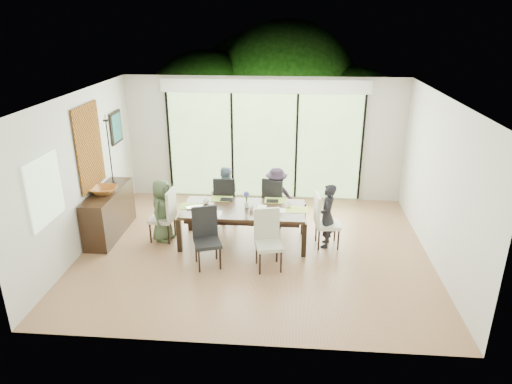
# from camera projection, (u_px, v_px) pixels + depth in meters

# --- Properties ---
(floor) EXTENTS (6.00, 5.00, 0.01)m
(floor) POSITION_uv_depth(u_px,v_px,m) (255.00, 250.00, 8.08)
(floor) COLOR brown
(floor) RESTS_ON ground
(ceiling) EXTENTS (6.00, 5.00, 0.01)m
(ceiling) POSITION_uv_depth(u_px,v_px,m) (255.00, 96.00, 7.09)
(ceiling) COLOR white
(ceiling) RESTS_ON wall_back
(wall_back) EXTENTS (6.00, 0.02, 2.70)m
(wall_back) POSITION_uv_depth(u_px,v_px,m) (264.00, 139.00, 9.92)
(wall_back) COLOR beige
(wall_back) RESTS_ON floor
(wall_front) EXTENTS (6.00, 0.02, 2.70)m
(wall_front) POSITION_uv_depth(u_px,v_px,m) (237.00, 251.00, 5.26)
(wall_front) COLOR white
(wall_front) RESTS_ON floor
(wall_left) EXTENTS (0.02, 5.00, 2.70)m
(wall_left) POSITION_uv_depth(u_px,v_px,m) (80.00, 173.00, 7.81)
(wall_left) COLOR silver
(wall_left) RESTS_ON floor
(wall_right) EXTENTS (0.02, 5.00, 2.70)m
(wall_right) POSITION_uv_depth(u_px,v_px,m) (440.00, 183.00, 7.36)
(wall_right) COLOR silver
(wall_right) RESTS_ON floor
(glass_doors) EXTENTS (4.20, 0.02, 2.30)m
(glass_doors) POSITION_uv_depth(u_px,v_px,m) (264.00, 147.00, 9.93)
(glass_doors) COLOR #598C3F
(glass_doors) RESTS_ON wall_back
(blinds_header) EXTENTS (4.40, 0.06, 0.28)m
(blinds_header) POSITION_uv_depth(u_px,v_px,m) (265.00, 86.00, 9.45)
(blinds_header) COLOR white
(blinds_header) RESTS_ON wall_back
(mullion_a) EXTENTS (0.05, 0.04, 2.30)m
(mullion_a) POSITION_uv_depth(u_px,v_px,m) (170.00, 145.00, 10.08)
(mullion_a) COLOR black
(mullion_a) RESTS_ON wall_back
(mullion_b) EXTENTS (0.05, 0.04, 2.30)m
(mullion_b) POSITION_uv_depth(u_px,v_px,m) (232.00, 146.00, 9.98)
(mullion_b) COLOR black
(mullion_b) RESTS_ON wall_back
(mullion_c) EXTENTS (0.05, 0.04, 2.30)m
(mullion_c) POSITION_uv_depth(u_px,v_px,m) (296.00, 147.00, 9.87)
(mullion_c) COLOR black
(mullion_c) RESTS_ON wall_back
(mullion_d) EXTENTS (0.05, 0.04, 2.30)m
(mullion_d) POSITION_uv_depth(u_px,v_px,m) (362.00, 149.00, 9.77)
(mullion_d) COLOR black
(mullion_d) RESTS_ON wall_back
(side_window) EXTENTS (0.02, 0.90, 1.00)m
(side_window) POSITION_uv_depth(u_px,v_px,m) (45.00, 190.00, 6.64)
(side_window) COLOR #8CAD7F
(side_window) RESTS_ON wall_left
(deck) EXTENTS (6.00, 1.80, 0.10)m
(deck) POSITION_uv_depth(u_px,v_px,m) (266.00, 185.00, 11.25)
(deck) COLOR brown
(deck) RESTS_ON ground
(rail_top) EXTENTS (6.00, 0.08, 0.06)m
(rail_top) POSITION_uv_depth(u_px,v_px,m) (268.00, 153.00, 11.78)
(rail_top) COLOR brown
(rail_top) RESTS_ON deck
(foliage_left) EXTENTS (3.20, 3.20, 3.20)m
(foliage_left) POSITION_uv_depth(u_px,v_px,m) (205.00, 110.00, 12.52)
(foliage_left) COLOR #14380F
(foliage_left) RESTS_ON ground
(foliage_mid) EXTENTS (4.00, 4.00, 4.00)m
(foliage_mid) POSITION_uv_depth(u_px,v_px,m) (286.00, 94.00, 12.78)
(foliage_mid) COLOR #14380F
(foliage_mid) RESTS_ON ground
(foliage_right) EXTENTS (2.80, 2.80, 2.80)m
(foliage_right) POSITION_uv_depth(u_px,v_px,m) (353.00, 120.00, 12.10)
(foliage_right) COLOR #14380F
(foliage_right) RESTS_ON ground
(foliage_far) EXTENTS (3.60, 3.60, 3.60)m
(foliage_far) POSITION_uv_depth(u_px,v_px,m) (253.00, 96.00, 13.57)
(foliage_far) COLOR #14380F
(foliage_far) RESTS_ON ground
(table_top) EXTENTS (2.17, 0.99, 0.05)m
(table_top) POSITION_uv_depth(u_px,v_px,m) (243.00, 210.00, 8.11)
(table_top) COLOR black
(table_top) RESTS_ON floor
(table_apron) EXTENTS (1.99, 0.81, 0.09)m
(table_apron) POSITION_uv_depth(u_px,v_px,m) (244.00, 214.00, 8.14)
(table_apron) COLOR black
(table_apron) RESTS_ON floor
(table_leg_fl) EXTENTS (0.08, 0.08, 0.62)m
(table_leg_fl) POSITION_uv_depth(u_px,v_px,m) (179.00, 235.00, 7.91)
(table_leg_fl) COLOR black
(table_leg_fl) RESTS_ON floor
(table_leg_fr) EXTENTS (0.08, 0.08, 0.62)m
(table_leg_fr) POSITION_uv_depth(u_px,v_px,m) (304.00, 240.00, 7.75)
(table_leg_fr) COLOR black
(table_leg_fr) RESTS_ON floor
(table_leg_bl) EXTENTS (0.08, 0.08, 0.62)m
(table_leg_bl) POSITION_uv_depth(u_px,v_px,m) (190.00, 215.00, 8.71)
(table_leg_bl) COLOR black
(table_leg_bl) RESTS_ON floor
(table_leg_br) EXTENTS (0.08, 0.08, 0.62)m
(table_leg_br) POSITION_uv_depth(u_px,v_px,m) (303.00, 219.00, 8.55)
(table_leg_br) COLOR black
(table_leg_br) RESTS_ON floor
(chair_left_end) EXTENTS (0.45, 0.45, 0.99)m
(chair_left_end) POSITION_uv_depth(u_px,v_px,m) (162.00, 215.00, 8.28)
(chair_left_end) COLOR silver
(chair_left_end) RESTS_ON floor
(chair_right_end) EXTENTS (0.45, 0.45, 0.99)m
(chair_right_end) POSITION_uv_depth(u_px,v_px,m) (328.00, 220.00, 8.05)
(chair_right_end) COLOR white
(chair_right_end) RESTS_ON floor
(chair_far_left) EXTENTS (0.43, 0.43, 0.99)m
(chair_far_left) POSITION_uv_depth(u_px,v_px,m) (225.00, 199.00, 8.99)
(chair_far_left) COLOR black
(chair_far_left) RESTS_ON floor
(chair_far_right) EXTENTS (0.54, 0.54, 0.99)m
(chair_far_right) POSITION_uv_depth(u_px,v_px,m) (276.00, 200.00, 8.91)
(chair_far_right) COLOR black
(chair_far_right) RESTS_ON floor
(chair_near_left) EXTENTS (0.53, 0.53, 0.99)m
(chair_near_left) POSITION_uv_depth(u_px,v_px,m) (207.00, 239.00, 7.39)
(chair_near_left) COLOR black
(chair_near_left) RESTS_ON floor
(chair_near_right) EXTENTS (0.50, 0.50, 0.99)m
(chair_near_right) POSITION_uv_depth(u_px,v_px,m) (269.00, 241.00, 7.32)
(chair_near_right) COLOR beige
(chair_near_right) RESTS_ON floor
(person_left_end) EXTENTS (0.46, 0.61, 1.17)m
(person_left_end) POSITION_uv_depth(u_px,v_px,m) (162.00, 210.00, 8.24)
(person_left_end) COLOR #425538
(person_left_end) RESTS_ON floor
(person_right_end) EXTENTS (0.42, 0.59, 1.17)m
(person_right_end) POSITION_uv_depth(u_px,v_px,m) (327.00, 216.00, 8.02)
(person_right_end) COLOR black
(person_right_end) RESTS_ON floor
(person_far_left) EXTENTS (0.59, 0.42, 1.17)m
(person_far_left) POSITION_uv_depth(u_px,v_px,m) (225.00, 195.00, 8.94)
(person_far_left) COLOR slate
(person_far_left) RESTS_ON floor
(person_far_right) EXTENTS (0.59, 0.42, 1.17)m
(person_far_right) POSITION_uv_depth(u_px,v_px,m) (276.00, 197.00, 8.86)
(person_far_right) COLOR #2B2031
(person_far_right) RESTS_ON floor
(placemat_left) EXTENTS (0.40, 0.29, 0.01)m
(placemat_left) POSITION_uv_depth(u_px,v_px,m) (191.00, 206.00, 8.17)
(placemat_left) COLOR #85AA3C
(placemat_left) RESTS_ON table_top
(placemat_right) EXTENTS (0.40, 0.29, 0.01)m
(placemat_right) POSITION_uv_depth(u_px,v_px,m) (297.00, 210.00, 8.03)
(placemat_right) COLOR #AFC345
(placemat_right) RESTS_ON table_top
(placemat_far_l) EXTENTS (0.40, 0.29, 0.01)m
(placemat_far_l) POSITION_uv_depth(u_px,v_px,m) (222.00, 199.00, 8.50)
(placemat_far_l) COLOR olive
(placemat_far_l) RESTS_ON table_top
(placemat_far_r) EXTENTS (0.40, 0.29, 0.01)m
(placemat_far_r) POSITION_uv_depth(u_px,v_px,m) (275.00, 200.00, 8.43)
(placemat_far_r) COLOR #8DA63B
(placemat_far_r) RESTS_ON table_top
(placemat_paper) EXTENTS (0.40, 0.29, 0.01)m
(placemat_paper) POSITION_uv_depth(u_px,v_px,m) (210.00, 214.00, 7.86)
(placemat_paper) COLOR white
(placemat_paper) RESTS_ON table_top
(tablet_far_l) EXTENTS (0.23, 0.16, 0.01)m
(tablet_far_l) POSITION_uv_depth(u_px,v_px,m) (227.00, 200.00, 8.44)
(tablet_far_l) COLOR black
(tablet_far_l) RESTS_ON table_top
(tablet_far_r) EXTENTS (0.22, 0.15, 0.01)m
(tablet_far_r) POSITION_uv_depth(u_px,v_px,m) (272.00, 201.00, 8.38)
(tablet_far_r) COLOR black
(tablet_far_r) RESTS_ON table_top
(papers) EXTENTS (0.27, 0.20, 0.00)m
(papers) POSITION_uv_depth(u_px,v_px,m) (283.00, 210.00, 8.00)
(papers) COLOR white
(papers) RESTS_ON table_top
(platter_base) EXTENTS (0.23, 0.23, 0.02)m
(platter_base) POSITION_uv_depth(u_px,v_px,m) (210.00, 213.00, 7.85)
(platter_base) COLOR white
(platter_base) RESTS_ON table_top
(platter_snacks) EXTENTS (0.18, 0.18, 0.01)m
(platter_snacks) POSITION_uv_depth(u_px,v_px,m) (210.00, 212.00, 7.85)
(platter_snacks) COLOR orange
(platter_snacks) RESTS_ON table_top
(vase) EXTENTS (0.07, 0.07, 0.11)m
(vase) POSITION_uv_depth(u_px,v_px,m) (247.00, 204.00, 8.12)
(vase) COLOR silver
(vase) RESTS_ON table_top
(hyacinth_stems) EXTENTS (0.04, 0.04, 0.14)m
(hyacinth_stems) POSITION_uv_depth(u_px,v_px,m) (246.00, 199.00, 8.08)
(hyacinth_stems) COLOR #337226
(hyacinth_stems) RESTS_ON table_top
(hyacinth_blooms) EXTENTS (0.10, 0.10, 0.10)m
(hyacinth_blooms) POSITION_uv_depth(u_px,v_px,m) (246.00, 194.00, 8.05)
(hyacinth_blooms) COLOR #5246AF
(hyacinth_blooms) RESTS_ON table_top
(laptop) EXTENTS (0.35, 0.28, 0.02)m
(laptop) POSITION_uv_depth(u_px,v_px,m) (195.00, 208.00, 8.06)
(laptop) COLOR silver
(laptop) RESTS_ON table_top
(cup_a) EXTENTS (0.15, 0.15, 0.09)m
(cup_a) POSITION_uv_depth(u_px,v_px,m) (206.00, 201.00, 8.27)
(cup_a) COLOR white
(cup_a) RESTS_ON table_top
(cup_b) EXTENTS (0.12, 0.12, 0.08)m
(cup_b) POSITION_uv_depth(u_px,v_px,m) (251.00, 208.00, 7.98)
(cup_b) COLOR white
(cup_b) RESTS_ON table_top
(cup_c) EXTENTS (0.12, 0.12, 0.09)m
(cup_c) POSITION_uv_depth(u_px,v_px,m) (289.00, 205.00, 8.11)
(cup_c) COLOR white
(cup_c) RESTS_ON table_top
(book) EXTENTS (0.17, 0.22, 0.02)m
(book) POSITION_uv_depth(u_px,v_px,m) (258.00, 207.00, 8.12)
(book) COLOR white
(book) RESTS_ON table_top
(sideboard) EXTENTS (0.44, 1.55, 0.87)m
(sideboard) POSITION_uv_depth(u_px,v_px,m) (109.00, 213.00, 8.50)
(sideboard) COLOR black
(sideboard) RESTS_ON floor
(bowl) EXTENTS (0.46, 0.46, 0.11)m
(bowl) POSITION_uv_depth(u_px,v_px,m) (104.00, 190.00, 8.22)
(bowl) COLOR #9A5721
(bowl) RESTS_ON sideboard
(candlestick_base) EXTENTS (0.10, 0.10, 0.04)m
(candlestick_base) POSITION_uv_depth(u_px,v_px,m) (113.00, 183.00, 8.65)
(candlestick_base) COLOR black
(candlestick_base) RESTS_ON sideboard
(candlestick_shaft) EXTENTS (0.02, 0.02, 1.21)m
(candlestick_shaft) POSITION_uv_depth(u_px,v_px,m) (110.00, 153.00, 8.43)
(candlestick_shaft) COLOR black
(candlestick_shaft) RESTS_ON sideboard
(candlestick_pan) EXTENTS (0.10, 0.10, 0.03)m
(candlestick_pan) POSITION_uv_depth(u_px,v_px,m) (106.00, 120.00, 8.21)
(candlestick_pan) COLOR black
(candlestick_pan) RESTS_ON sideboard
(candle) EXTENTS (0.03, 0.03, 0.10)m
(candle) POSITION_uv_depth(u_px,v_px,m) (105.00, 117.00, 8.19)
(candle) COLOR silver
(candle) RESTS_ON sideboard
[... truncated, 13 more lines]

